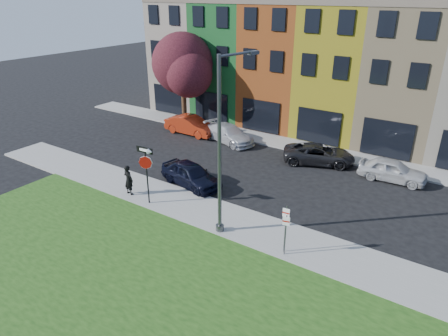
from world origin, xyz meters
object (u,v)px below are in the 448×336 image
Objects in this scene: stop_sign at (146,164)px; man at (129,180)px; sedan_near at (191,174)px; street_lamp at (223,149)px.

man is at bearing 169.57° from stop_sign.
street_lamp is (4.45, -3.14, 3.65)m from sedan_near.
man is at bearing 156.70° from sedan_near.
sedan_near is (2.13, 3.06, -0.28)m from man.
street_lamp is at bearing -177.29° from man.
man reaches higher than sedan_near.
sedan_near is 0.54× the size of street_lamp.
stop_sign is at bearing 177.42° from man.
street_lamp is (6.57, -0.08, 3.37)m from man.
man is 3.74m from sedan_near.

